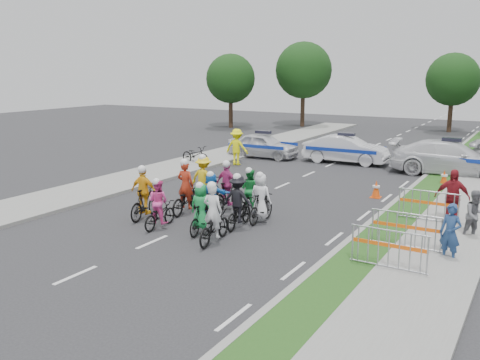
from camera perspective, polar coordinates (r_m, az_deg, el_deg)
The scene contains 32 objects.
ground at distance 16.20m, azimuth -9.36°, elevation -6.56°, with size 90.00×90.00×0.00m, color #28282B.
curb_right at distance 18.20m, azimuth 13.70°, elevation -4.49°, with size 0.20×60.00×0.12m, color gray.
grass_strip at distance 18.03m, azimuth 15.83°, elevation -4.78°, with size 1.20×60.00×0.11m, color #1F4A18.
sidewalk_right at distance 17.71m, azimuth 21.50°, elevation -5.43°, with size 2.40×60.00×0.13m, color gray.
sidewalk_left at distance 23.99m, azimuth -13.90°, elevation -0.56°, with size 3.00×60.00×0.13m, color gray.
rider_0 at distance 15.79m, azimuth -2.83°, elevation -4.55°, with size 0.83×1.89×1.87m.
rider_1 at distance 16.64m, azimuth -4.14°, elevation -3.57°, with size 0.75×1.63×1.67m.
rider_2 at distance 17.42m, azimuth -8.64°, elevation -3.09°, with size 0.72×1.65×1.66m.
rider_3 at distance 18.51m, azimuth -10.15°, elevation -1.94°, with size 0.99×1.84×1.88m.
rider_4 at distance 17.26m, azimuth -0.19°, elevation -2.82°, with size 1.06×1.83×1.81m.
rider_5 at distance 18.18m, azimuth -3.02°, elevation -2.03°, with size 1.36×1.63×1.69m.
rider_6 at distance 19.08m, azimuth -5.74°, elevation -1.61°, with size 0.86×2.00×1.98m.
rider_7 at distance 17.82m, azimuth 2.23°, elevation -2.42°, with size 0.73×1.66×1.75m.
rider_8 at distance 18.87m, azimuth 1.06°, elevation -1.76°, with size 0.73×1.68×1.69m.
rider_9 at distance 19.40m, azimuth -1.34°, elevation -1.15°, with size 0.97×1.80×1.85m.
rider_10 at distance 20.31m, azimuth -3.86°, elevation -0.49°, with size 1.09×1.91×1.93m.
police_car_0 at distance 30.90m, azimuth 2.48°, elevation 3.70°, with size 1.65×4.11×1.40m, color silver.
police_car_1 at distance 29.63m, azimuth 11.22°, elevation 3.22°, with size 1.58×4.53×1.49m, color silver.
police_car_2 at distance 27.74m, azimuth 21.55°, elevation 2.19°, with size 2.30×5.65×1.64m, color silver.
spectator_0 at distance 15.27m, azimuth 21.53°, elevation -5.28°, with size 0.58×0.38×1.59m, color navy.
spectator_1 at distance 17.49m, azimuth 23.83°, elevation -3.47°, with size 0.74×0.58×1.52m, color slate.
spectator_2 at distance 18.78m, azimuth 21.69°, elevation -1.73°, with size 1.10×0.46×1.88m, color maroon.
marshal_hiviz at distance 28.49m, azimuth -0.34°, elevation 3.55°, with size 1.24×0.71×1.92m, color #FFFE0D.
barrier_0 at distance 14.07m, azimuth 15.57°, elevation -7.31°, with size 2.00×0.50×1.12m, color #A5A8AD, non-canonical shape.
barrier_1 at distance 15.79m, azimuth 17.26°, elevation -5.32°, with size 2.00×0.50×1.12m, color #A5A8AD, non-canonical shape.
barrier_2 at distance 18.76m, azimuth 19.42°, elevation -2.76°, with size 2.00×0.50×1.12m, color #A5A8AD, non-canonical shape.
cone_0 at distance 21.98m, azimuth 14.32°, elevation -0.96°, with size 0.40×0.40×0.70m.
cone_1 at distance 25.17m, azimuth 20.94°, elevation 0.22°, with size 0.40×0.40×0.70m.
parked_bike at distance 28.92m, azimuth -4.78°, elevation 2.69°, with size 0.65×1.88×0.99m, color black.
tree_0 at distance 46.43m, azimuth -1.01°, elevation 10.75°, with size 4.20×4.20×6.30m.
tree_3 at distance 47.71m, azimuth 6.79°, elevation 11.54°, with size 4.90×4.90×7.35m.
tree_4 at distance 46.36m, azimuth 21.76°, elevation 9.92°, with size 4.20×4.20×6.30m.
Camera 1 is at (9.83, -11.84, 5.07)m, focal length 40.00 mm.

